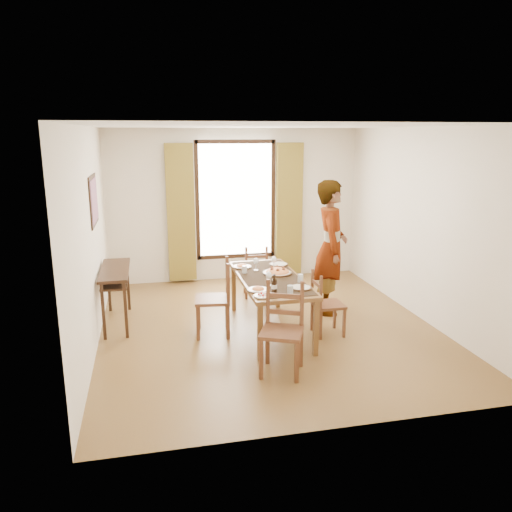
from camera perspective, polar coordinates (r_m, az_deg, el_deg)
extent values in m
plane|color=#4F3618|center=(6.97, 1.37, -8.13)|extent=(5.00, 5.00, 0.00)
cube|color=silver|center=(9.00, -2.39, 5.80)|extent=(4.50, 0.10, 2.70)
cube|color=silver|center=(4.28, 9.49, -3.52)|extent=(4.50, 0.10, 2.70)
cube|color=silver|center=(6.44, -18.40, 1.85)|extent=(0.10, 5.00, 2.70)
cube|color=silver|center=(7.45, 18.53, 3.39)|extent=(0.10, 5.00, 2.70)
cube|color=white|center=(6.47, 1.52, 14.82)|extent=(4.50, 5.00, 0.04)
cube|color=white|center=(8.96, -2.36, 6.41)|extent=(1.30, 0.04, 2.00)
cube|color=olive|center=(8.81, -8.58, 4.82)|extent=(0.48, 0.10, 2.40)
cube|color=olive|center=(9.15, 3.80, 5.28)|extent=(0.48, 0.10, 2.40)
cube|color=black|center=(6.96, -18.08, 6.07)|extent=(0.02, 0.86, 0.66)
cube|color=red|center=(6.96, -18.00, 6.08)|extent=(0.01, 0.76, 0.56)
cube|color=black|center=(7.13, -15.84, -1.56)|extent=(0.38, 1.20, 0.04)
cube|color=black|center=(7.17, -15.78, -2.48)|extent=(0.34, 1.10, 0.03)
cube|color=black|center=(6.74, -17.05, -6.12)|extent=(0.04, 0.04, 0.76)
cube|color=black|center=(7.78, -16.47, -3.39)|extent=(0.04, 0.04, 0.76)
cube|color=black|center=(6.72, -14.66, -6.01)|extent=(0.04, 0.04, 0.76)
cube|color=black|center=(7.76, -14.40, -3.29)|extent=(0.04, 0.04, 0.76)
cube|color=brown|center=(6.64, 1.65, -2.66)|extent=(0.80, 1.89, 0.05)
cube|color=black|center=(6.63, 1.65, -2.43)|extent=(0.74, 1.74, 0.01)
cube|color=brown|center=(5.88, 0.46, -8.78)|extent=(0.06, 0.06, 0.70)
cube|color=brown|center=(7.51, -2.56, -3.68)|extent=(0.06, 0.06, 0.70)
cube|color=brown|center=(6.05, 6.86, -8.18)|extent=(0.06, 0.06, 0.70)
cube|color=brown|center=(7.65, 2.51, -3.34)|extent=(0.06, 0.06, 0.70)
cube|color=#592F1D|center=(6.61, -5.00, -4.98)|extent=(0.50, 0.50, 0.04)
cube|color=#592F1D|center=(6.87, -6.59, -6.40)|extent=(0.04, 0.04, 0.48)
cube|color=#592F1D|center=(6.88, -3.35, -6.33)|extent=(0.04, 0.04, 0.48)
cube|color=#592F1D|center=(6.51, -6.65, -7.58)|extent=(0.04, 0.04, 0.48)
cube|color=#592F1D|center=(6.51, -3.23, -7.50)|extent=(0.04, 0.04, 0.48)
cube|color=#592F1D|center=(6.72, -3.32, -2.25)|extent=(0.04, 0.04, 0.54)
cube|color=#592F1D|center=(6.35, -3.19, -3.21)|extent=(0.04, 0.04, 0.54)
cube|color=#592F1D|center=(6.56, -3.24, -3.61)|extent=(0.08, 0.39, 0.05)
cube|color=#592F1D|center=(6.51, -3.27, -1.99)|extent=(0.08, 0.39, 0.05)
cube|color=#592F1D|center=(8.15, -0.08, -1.80)|extent=(0.42, 0.42, 0.04)
cube|color=#592F1D|center=(8.39, 0.91, -2.81)|extent=(0.04, 0.04, 0.41)
cube|color=#592F1D|center=(8.08, 1.20, -3.48)|extent=(0.04, 0.04, 0.41)
cube|color=#592F1D|center=(8.35, -1.33, -2.88)|extent=(0.04, 0.04, 0.41)
cube|color=#592F1D|center=(8.04, -1.12, -3.55)|extent=(0.04, 0.04, 0.41)
cube|color=#592F1D|center=(7.95, 1.23, -0.52)|extent=(0.03, 0.03, 0.45)
cube|color=#592F1D|center=(7.91, -1.12, -0.59)|extent=(0.03, 0.03, 0.45)
cube|color=#592F1D|center=(7.95, 0.05, -1.19)|extent=(0.33, 0.06, 0.05)
cube|color=#592F1D|center=(7.91, 0.05, -0.04)|extent=(0.33, 0.06, 0.05)
cube|color=#592F1D|center=(5.55, 2.96, -8.71)|extent=(0.60, 0.60, 0.04)
cube|color=#592F1D|center=(5.51, 0.58, -11.64)|extent=(0.04, 0.04, 0.48)
cube|color=#592F1D|center=(5.85, 1.32, -10.04)|extent=(0.04, 0.04, 0.48)
cube|color=#592F1D|center=(5.45, 4.66, -11.96)|extent=(0.04, 0.04, 0.48)
cube|color=#592F1D|center=(5.80, 5.14, -10.32)|extent=(0.04, 0.04, 0.48)
cube|color=#592F1D|center=(5.67, 1.37, -5.29)|extent=(0.04, 0.04, 0.54)
cube|color=#592F1D|center=(5.62, 5.26, -5.53)|extent=(0.04, 0.04, 0.54)
cube|color=#592F1D|center=(5.68, 3.29, -6.43)|extent=(0.36, 0.18, 0.05)
cube|color=#592F1D|center=(5.62, 3.32, -4.59)|extent=(0.36, 0.18, 0.05)
cube|color=#592F1D|center=(6.68, 8.26, -5.53)|extent=(0.39, 0.39, 0.04)
cube|color=#592F1D|center=(6.67, 10.04, -7.51)|extent=(0.04, 0.04, 0.41)
cube|color=#592F1D|center=(6.56, 7.38, -7.80)|extent=(0.04, 0.04, 0.41)
cube|color=#592F1D|center=(6.95, 8.98, -6.57)|extent=(0.04, 0.04, 0.41)
cube|color=#592F1D|center=(6.84, 6.42, -6.83)|extent=(0.04, 0.04, 0.41)
cube|color=#592F1D|center=(6.41, 7.42, -4.22)|extent=(0.03, 0.03, 0.45)
cube|color=#592F1D|center=(6.70, 6.44, -3.38)|extent=(0.03, 0.03, 0.45)
cube|color=#592F1D|center=(6.58, 6.90, -4.54)|extent=(0.03, 0.33, 0.05)
cube|color=#592F1D|center=(6.53, 6.94, -3.18)|extent=(0.03, 0.33, 0.05)
imported|color=gray|center=(7.38, 8.55, 0.97)|extent=(1.00, 0.90, 1.97)
cylinder|color=silver|center=(6.42, 5.10, -2.54)|extent=(0.07, 0.07, 0.10)
cylinder|color=silver|center=(6.80, -1.32, -1.54)|extent=(0.07, 0.07, 0.10)
cylinder|color=silver|center=(5.95, 3.94, -3.84)|extent=(0.07, 0.07, 0.10)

